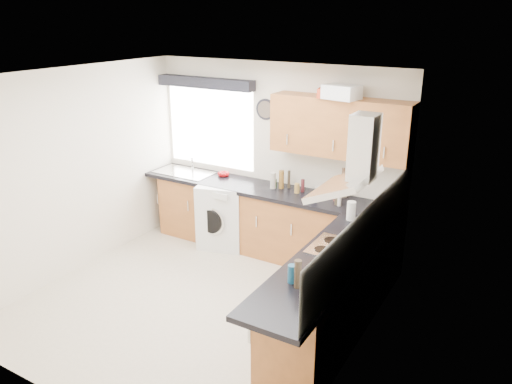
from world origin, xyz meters
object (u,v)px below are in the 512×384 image
Objects in this scene: oven at (336,292)px; extractor_hood at (354,166)px; washing_machine at (224,214)px; upper_cabinets at (340,127)px.

oven is 1.09× the size of extractor_hood.
extractor_hood is 0.86× the size of washing_machine.
extractor_hood is at bearing -0.00° from oven.
washing_machine is at bearing 153.35° from extractor_hood.
oven is at bearing -43.48° from washing_machine.
upper_cabinets is 2.06m from washing_machine.
oven is 0.50× the size of upper_cabinets.
washing_machine is (-2.09, 1.10, 0.03)m from oven.
upper_cabinets is at bearing 112.54° from oven.
upper_cabinets is (-0.65, 1.33, 0.03)m from extractor_hood.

